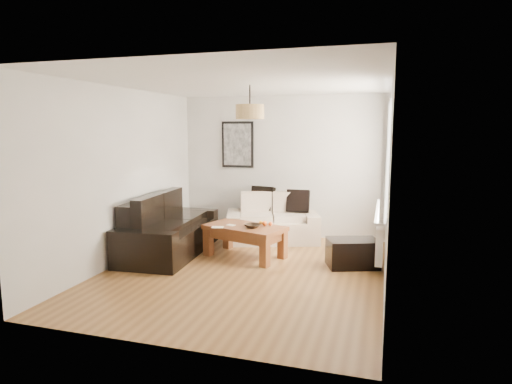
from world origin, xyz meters
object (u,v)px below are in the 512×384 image
(loveseat_cream, at_px, (272,219))
(ottoman, at_px, (353,253))
(sofa_leather, at_px, (169,227))
(coffee_table, at_px, (245,241))

(loveseat_cream, relative_size, ottoman, 2.26)
(sofa_leather, bearing_deg, loveseat_cream, -51.51)
(sofa_leather, bearing_deg, coffee_table, -86.25)
(loveseat_cream, distance_m, ottoman, 1.88)
(loveseat_cream, xyz_separation_m, coffee_table, (-0.16, -1.10, -0.15))
(sofa_leather, distance_m, ottoman, 2.89)
(loveseat_cream, relative_size, sofa_leather, 0.79)
(loveseat_cream, bearing_deg, coffee_table, -116.17)
(coffee_table, height_order, ottoman, coffee_table)
(loveseat_cream, xyz_separation_m, ottoman, (1.50, -1.12, -0.20))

